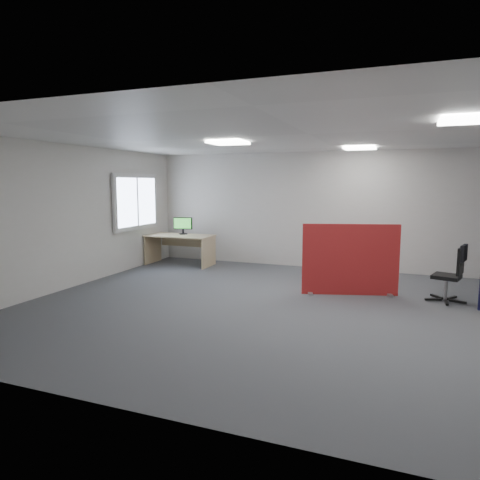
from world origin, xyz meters
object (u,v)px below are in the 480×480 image
(red_divider, at_px, (350,260))
(office_chair, at_px, (454,270))
(second_desk, at_px, (181,242))
(monitor_second, at_px, (183,225))

(red_divider, height_order, office_chair, red_divider)
(second_desk, distance_m, monitor_second, 0.43)
(monitor_second, bearing_deg, office_chair, -29.92)
(second_desk, xyz_separation_m, office_chair, (5.87, -1.39, -0.00))
(second_desk, bearing_deg, monitor_second, 91.56)
(second_desk, xyz_separation_m, monitor_second, (-0.00, 0.14, 0.41))
(monitor_second, xyz_separation_m, office_chair, (5.87, -1.53, -0.41))
(second_desk, height_order, monitor_second, monitor_second)
(red_divider, height_order, monitor_second, red_divider)
(second_desk, bearing_deg, office_chair, -13.35)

